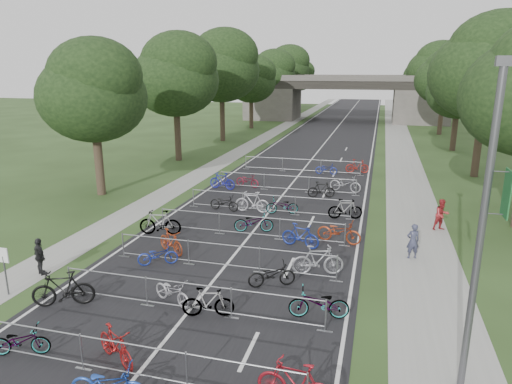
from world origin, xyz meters
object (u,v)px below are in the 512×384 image
at_px(lamppost, 483,230).
at_px(pedestrian_c, 40,257).
at_px(park_sign, 4,262).
at_px(pedestrian_b, 442,215).
at_px(bike_2, 108,384).
at_px(overpass_bridge, 344,98).
at_px(bike_0, 21,341).
at_px(bike_1, 116,346).
at_px(pedestrian_a, 413,241).

distance_m(lamppost, pedestrian_c, 15.77).
distance_m(park_sign, pedestrian_c, 1.81).
height_order(lamppost, pedestrian_b, lamppost).
bearing_deg(pedestrian_b, bike_2, -148.00).
xyz_separation_m(overpass_bridge, pedestrian_b, (9.14, -50.51, -2.73)).
xyz_separation_m(bike_0, pedestrian_b, (12.78, 14.37, 0.37)).
bearing_deg(overpass_bridge, park_sign, -96.26).
bearing_deg(lamppost, park_sign, 176.22).
xyz_separation_m(park_sign, pedestrian_c, (0.00, 1.74, -0.50)).
relative_size(bike_1, pedestrian_a, 1.16).
bearing_deg(pedestrian_c, overpass_bridge, -67.66).
xyz_separation_m(overpass_bridge, lamppost, (8.33, -63.00, 0.75)).
height_order(pedestrian_a, pedestrian_b, pedestrian_b).
distance_m(lamppost, bike_0, 12.71).
distance_m(overpass_bridge, bike_1, 64.57).
bearing_deg(pedestrian_c, pedestrian_b, -119.76).
bearing_deg(pedestrian_c, park_sign, 118.78).
bearing_deg(pedestrian_a, pedestrian_b, -130.85).
bearing_deg(pedestrian_a, bike_0, 22.83).
xyz_separation_m(lamppost, pedestrian_b, (0.81, 12.49, -3.47)).
relative_size(park_sign, pedestrian_a, 1.17).
bearing_deg(lamppost, bike_1, -170.70).
bearing_deg(overpass_bridge, pedestrian_c, -96.44).
xyz_separation_m(bike_0, pedestrian_c, (-3.16, 4.62, 0.33)).
distance_m(park_sign, pedestrian_a, 16.11).
relative_size(park_sign, bike_0, 1.09).
bearing_deg(bike_0, pedestrian_b, -60.79).
bearing_deg(pedestrian_c, bike_2, 168.45).
xyz_separation_m(park_sign, bike_2, (6.66, -3.92, -0.76)).
relative_size(bike_1, pedestrian_b, 1.12).
relative_size(bike_0, bike_1, 0.92).
xyz_separation_m(overpass_bridge, pedestrian_c, (-6.80, -60.26, -2.77)).
height_order(park_sign, pedestrian_a, park_sign).
height_order(park_sign, bike_2, park_sign).
distance_m(park_sign, bike_1, 6.53).
bearing_deg(bike_1, pedestrian_c, 84.64).
relative_size(overpass_bridge, pedestrian_b, 19.18).
bearing_deg(pedestrian_b, bike_0, -158.61).
distance_m(lamppost, bike_2, 9.72).
bearing_deg(lamppost, overpass_bridge, 97.53).
distance_m(bike_1, pedestrian_a, 12.90).
bearing_deg(park_sign, bike_2, -30.46).
distance_m(bike_0, bike_2, 3.66).
relative_size(lamppost, bike_1, 4.54).
distance_m(pedestrian_b, pedestrian_c, 18.68).
height_order(bike_2, pedestrian_b, pedestrian_b).
height_order(overpass_bridge, pedestrian_b, overpass_bridge).
height_order(bike_1, pedestrian_c, pedestrian_c).
distance_m(lamppost, pedestrian_a, 9.09).
bearing_deg(pedestrian_a, lamppost, 75.86).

